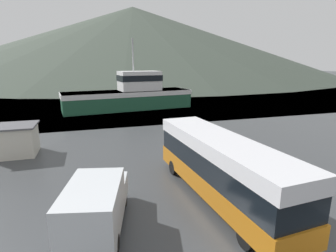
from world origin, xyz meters
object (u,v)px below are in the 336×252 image
Objects in this scene: fishing_boat at (130,95)px; small_boat at (130,103)px; storage_bin at (229,149)px; tour_bus at (220,165)px; delivery_van at (96,204)px; dock_kiosk at (15,140)px.

small_boat is (0.41, 2.82, -1.69)m from fishing_boat.
small_boat is (-3.49, 26.85, -0.05)m from storage_bin.
fishing_boat reaches higher than small_boat.
tour_bus reaches higher than storage_bin.
small_boat is (6.72, 33.55, -0.73)m from delivery_van.
tour_bus is 3.37× the size of dock_kiosk.
delivery_van is 13.14m from dock_kiosk.
delivery_van is at bearing 160.59° from fishing_boat.
dock_kiosk reaches higher than storage_bin.
dock_kiosk is (-5.73, 11.82, -0.02)m from delivery_van.
fishing_boat is at bearing 86.26° from tour_bus.
dock_kiosk reaches higher than small_boat.
storage_bin is at bearing 51.86° from tour_bus.
tour_bus is 1.93× the size of delivery_van.
tour_bus is 29.72m from fishing_boat.
delivery_van is at bearing -146.74° from storage_bin.
delivery_van is 1.75× the size of dock_kiosk.
small_boat is at bearing 85.53° from tour_bus.
tour_bus is at bearing 22.34° from delivery_van.
small_boat is (12.46, 21.72, -0.70)m from dock_kiosk.
fishing_boat reaches higher than dock_kiosk.
delivery_van is 34.22m from small_boat.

